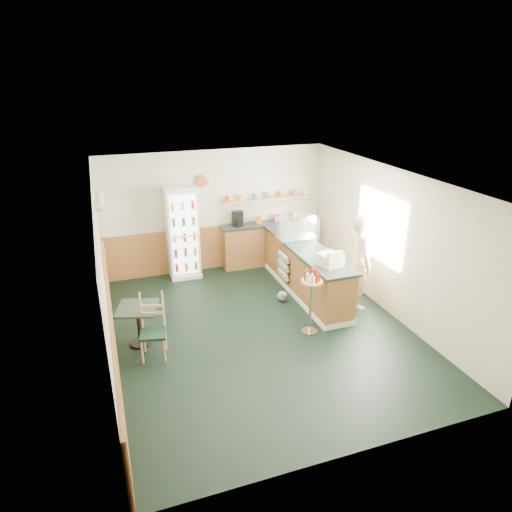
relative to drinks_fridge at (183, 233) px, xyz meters
name	(u,v)px	position (x,y,z in m)	size (l,w,h in m)	color
ground	(261,330)	(0.81, -2.74, -1.00)	(6.00, 6.00, 0.00)	black
room_envelope	(235,237)	(0.58, -2.01, 0.52)	(5.04, 6.02, 2.72)	beige
service_counter	(306,272)	(2.16, -1.67, -0.54)	(0.68, 3.01, 1.01)	#AC6E37
back_counter	(268,241)	(2.00, 0.06, -0.46)	(2.24, 0.42, 1.69)	#AC6E37
drinks_fridge	(183,233)	(0.00, 0.00, 0.00)	(0.66, 0.55, 2.01)	white
display_case	(298,229)	(2.16, -1.20, 0.24)	(0.82, 0.43, 0.47)	silver
cash_register	(330,259)	(2.16, -2.62, 0.11)	(0.37, 0.39, 0.21)	beige
shopkeeper	(359,262)	(2.86, -2.48, -0.09)	(0.61, 0.44, 1.83)	tan
condiment_stand	(311,292)	(1.60, -3.07, -0.24)	(0.37, 0.37, 1.15)	silver
newspaper_rack	(283,267)	(1.80, -1.35, -0.50)	(0.10, 0.48, 0.56)	black
cafe_table	(138,318)	(-1.24, -2.49, -0.52)	(0.79, 0.79, 0.69)	black
cafe_chair	(152,323)	(-1.06, -2.85, -0.45)	(0.47, 0.47, 1.07)	black
dog_doorstop	(283,296)	(1.59, -1.85, -0.89)	(0.20, 0.26, 0.24)	gray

